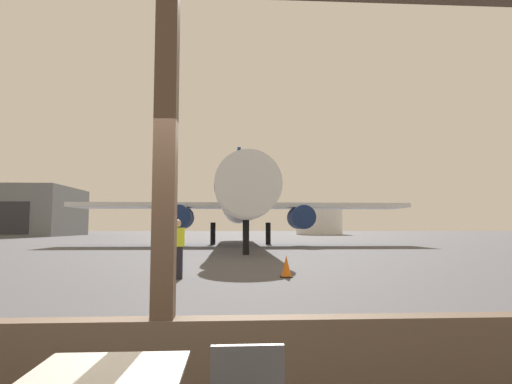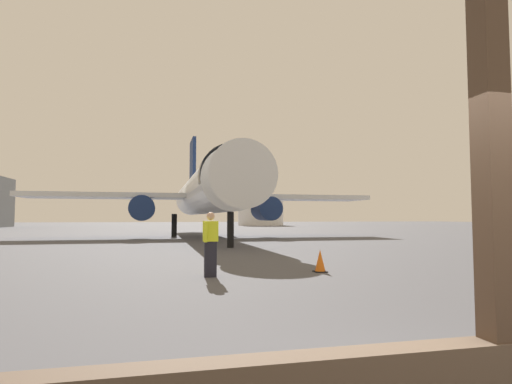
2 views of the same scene
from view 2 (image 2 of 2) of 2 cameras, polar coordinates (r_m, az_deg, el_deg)
ground_plane at (r=42.68m, az=-10.12°, el=-5.59°), size 220.00×220.00×0.00m
window_frame at (r=3.54m, az=29.75°, el=-6.77°), size 8.54×0.24×4.01m
airplane at (r=33.82m, az=-6.84°, el=-0.11°), size 27.78×30.65×10.30m
ground_crew_worker at (r=11.42m, az=-6.23°, el=-6.96°), size 0.40×0.46×1.74m
traffic_cone at (r=12.56m, az=8.73°, el=-9.31°), size 0.36×0.36×0.66m
fuel_storage_tank at (r=85.56m, az=0.65°, el=-2.59°), size 9.25×9.25×5.90m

